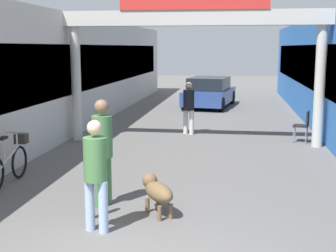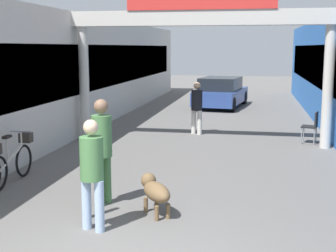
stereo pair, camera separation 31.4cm
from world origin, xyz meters
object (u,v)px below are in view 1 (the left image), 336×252
bicycle_silver_third (10,162)px  bollard_post_metal (89,188)px  pedestrian_carrying_crate (189,105)px  dog_on_leash (157,191)px  pedestrian_companion (102,145)px  cafe_chair_black_nearer (304,123)px  parked_car_blue (209,92)px  pedestrian_with_dog (96,169)px

bicycle_silver_third → bollard_post_metal: bearing=-37.9°
pedestrian_carrying_crate → bollard_post_metal: 7.51m
pedestrian_carrying_crate → dog_on_leash: 7.11m
pedestrian_companion → bicycle_silver_third: bearing=155.4°
cafe_chair_black_nearer → parked_car_blue: (-3.07, 7.66, 0.10)m
bollard_post_metal → parked_car_blue: (1.05, 14.27, 0.14)m
pedestrian_carrying_crate → cafe_chair_black_nearer: bearing=-14.3°
dog_on_leash → bollard_post_metal: 1.08m
dog_on_leash → pedestrian_companion: bearing=163.4°
pedestrian_companion → bollard_post_metal: bearing=-93.1°
dog_on_leash → pedestrian_with_dog: bearing=-132.2°
bicycle_silver_third → bollard_post_metal: (2.12, -1.65, 0.06)m
pedestrian_companion → bicycle_silver_third: 2.45m
bicycle_silver_third → parked_car_blue: parked_car_blue is taller
pedestrian_with_dog → bicycle_silver_third: bearing=138.5°
bicycle_silver_third → parked_car_blue: bearing=75.9°
pedestrian_companion → cafe_chair_black_nearer: 7.24m
pedestrian_with_dog → bollard_post_metal: (-0.25, 0.45, -0.44)m
bollard_post_metal → cafe_chair_black_nearer: bearing=58.0°
pedestrian_companion → cafe_chair_black_nearer: pedestrian_companion is taller
bollard_post_metal → bicycle_silver_third: bearing=142.1°
cafe_chair_black_nearer → parked_car_blue: parked_car_blue is taller
pedestrian_with_dog → parked_car_blue: bearing=86.9°
pedestrian_companion → cafe_chair_black_nearer: size_ratio=2.03×
pedestrian_companion → bicycle_silver_third: size_ratio=1.07×
dog_on_leash → parked_car_blue: size_ratio=0.20×
pedestrian_carrying_crate → pedestrian_with_dog: bearing=-93.9°
bollard_post_metal → dog_on_leash: bearing=20.4°
bollard_post_metal → parked_car_blue: parked_car_blue is taller
pedestrian_with_dog → parked_car_blue: pedestrian_with_dog is taller
bicycle_silver_third → parked_car_blue: (3.18, 12.62, 0.21)m
pedestrian_with_dog → pedestrian_carrying_crate: (0.55, 7.91, -0.02)m
pedestrian_with_dog → dog_on_leash: (0.75, 0.82, -0.55)m
bollard_post_metal → pedestrian_with_dog: bearing=-60.6°
pedestrian_carrying_crate → bicycle_silver_third: (-2.92, -5.81, -0.47)m
parked_car_blue → cafe_chair_black_nearer: bearing=-68.1°
cafe_chair_black_nearer → parked_car_blue: size_ratio=0.21×
bicycle_silver_third → cafe_chair_black_nearer: 7.98m
pedestrian_companion → bollard_post_metal: 0.86m
pedestrian_companion → bollard_post_metal: size_ratio=1.84×
pedestrian_with_dog → cafe_chair_black_nearer: 8.06m
dog_on_leash → cafe_chair_black_nearer: (3.12, 6.24, 0.15)m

